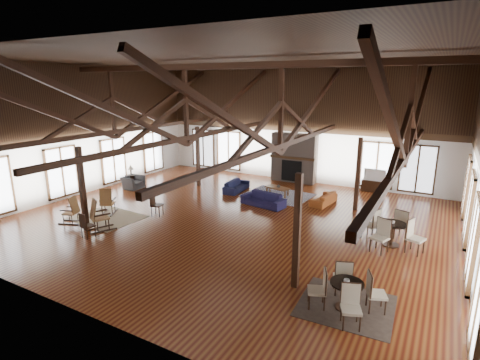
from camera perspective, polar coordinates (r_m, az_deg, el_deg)
The scene contains 30 objects.
floor at distance 14.72m, azimuth -1.40°, elevation -5.97°, with size 16.00×16.00×0.00m, color brown.
ceiling at distance 13.81m, azimuth -1.56°, elevation 18.04°, with size 16.00×14.00×0.02m, color black.
wall_back at distance 20.25m, azimuth 8.74°, elevation 8.25°, with size 16.00×0.02×6.00m, color white.
wall_front at distance 8.80m, azimuth -25.29°, elevation -1.04°, with size 16.00×0.02×6.00m, color white.
wall_left at distance 19.26m, azimuth -22.61°, elevation 7.00°, with size 0.02×14.00×6.00m, color white.
roof_truss at distance 13.83m, azimuth -1.50°, elevation 9.86°, with size 15.60×14.07×3.14m.
post_grid at distance 14.25m, azimuth -1.44°, elevation -0.22°, with size 8.16×7.16×3.05m.
fireplace at distance 20.19m, azimuth 8.23°, elevation 3.34°, with size 2.50×0.69×2.60m.
ceiling_fan at distance 12.75m, azimuth -1.85°, elevation 8.13°, with size 1.60×1.60×0.75m.
sofa_navy_front at distance 16.23m, azimuth 3.55°, elevation -2.96°, with size 1.94×0.76×0.57m, color #171437.
sofa_navy_left at distance 18.42m, azimuth -0.55°, elevation -0.89°, with size 0.68×1.75×0.51m, color #121533.
sofa_orange at distance 16.88m, azimuth 12.61°, elevation -2.75°, with size 0.65×1.65×0.48m, color #97491D.
coffee_table at distance 17.68m, azimuth 5.73°, elevation -1.26°, with size 1.21×0.83×0.42m.
vase at distance 17.57m, azimuth 5.88°, elevation -0.88°, with size 0.17×0.17×0.17m, color #B2B2B2.
armchair at distance 19.62m, azimuth -15.97°, elevation -0.34°, with size 0.83×0.95×0.62m, color #28282B.
side_table_lamp at distance 20.12m, azimuth -16.24°, elevation 0.33°, with size 0.44×0.44×1.12m.
rocking_chair_a at distance 16.00m, azimuth -19.61°, elevation -3.18°, with size 0.82×0.97×1.10m.
rocking_chair_b at distance 14.35m, azimuth -20.88°, elevation -5.12°, with size 0.86×1.05×1.20m.
rocking_chair_c at distance 15.50m, azimuth -24.20°, elevation -4.29°, with size 0.92×0.70×1.05m.
side_chair_a at distance 15.32m, azimuth -12.86°, elevation -3.28°, with size 0.50×0.50×0.97m.
side_chair_b at distance 13.84m, azimuth -22.49°, elevation -6.17°, with size 0.42×0.42×0.90m.
cafe_table_near at distance 9.42m, azimuth 15.93°, elevation -15.88°, with size 1.83×1.83×0.95m.
cafe_table_far at distance 13.21m, azimuth 22.16°, elevation -7.08°, with size 2.08×2.08×1.07m.
cup_near at distance 9.24m, azimuth 15.93°, elevation -14.64°, with size 0.13×0.13×0.11m, color #B2B2B2.
cup_far at distance 13.09m, azimuth 22.27°, elevation -5.96°, with size 0.12×0.12×0.09m, color #B2B2B2.
tv_console at distance 19.46m, azimuth 19.68°, elevation -0.85°, with size 1.11×0.42×0.56m, color black.
television at distance 19.32m, azimuth 19.91°, elevation 0.77°, with size 1.02×0.13×0.59m, color #B2B2B2.
rug_tan at distance 15.76m, azimuth -19.56°, elevation -5.42°, with size 2.59×2.03×0.01m, color tan.
rug_navy at distance 17.86m, azimuth 5.80°, elevation -2.30°, with size 3.01×2.26×0.01m, color #181944.
rug_dark at distance 9.76m, azimuth 15.85°, elevation -17.92°, with size 2.15×1.96×0.01m, color black.
Camera 1 is at (7.01, -11.87, 5.15)m, focal length 28.00 mm.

